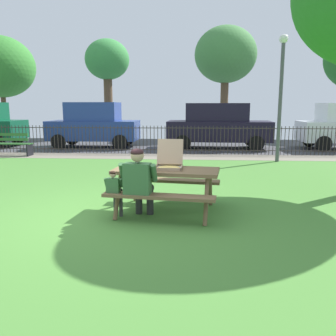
% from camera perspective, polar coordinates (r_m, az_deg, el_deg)
% --- Properties ---
extents(ground, '(28.00, 11.72, 0.02)m').
position_cam_1_polar(ground, '(7.80, -7.43, -3.69)').
color(ground, '#4A8435').
extents(cobblestone_walkway, '(28.00, 1.40, 0.01)m').
position_cam_1_polar(cobblestone_walkway, '(12.81, -2.91, 1.88)').
color(cobblestone_walkway, gray).
extents(street_asphalt, '(28.00, 6.06, 0.01)m').
position_cam_1_polar(street_asphalt, '(16.49, -1.37, 3.76)').
color(street_asphalt, '#424247').
extents(picnic_table_foreground, '(1.97, 1.69, 0.79)m').
position_cam_1_polar(picnic_table_foreground, '(6.04, -0.32, -1.78)').
color(picnic_table_foreground, brown).
rests_on(picnic_table_foreground, ground).
extents(pizza_box_open, '(0.48, 0.57, 0.49)m').
position_cam_1_polar(pizza_box_open, '(6.08, 0.18, 0.84)').
color(pizza_box_open, tan).
rests_on(pizza_box_open, picnic_table_foreground).
extents(pizza_slice_on_table, '(0.21, 0.26, 0.02)m').
position_cam_1_polar(pizza_slice_on_table, '(6.00, -3.79, -0.13)').
color(pizza_slice_on_table, yellow).
rests_on(pizza_slice_on_table, picnic_table_foreground).
extents(adult_at_table, '(0.63, 0.62, 1.19)m').
position_cam_1_polar(adult_at_table, '(5.63, -4.77, -2.08)').
color(adult_at_table, '#2B2B2B').
rests_on(adult_at_table, ground).
extents(child_at_table, '(0.32, 0.31, 0.82)m').
position_cam_1_polar(child_at_table, '(5.76, -8.72, -3.49)').
color(child_at_table, '#3E3E3E').
rests_on(child_at_table, ground).
extents(iron_fence_streetside, '(22.49, 0.03, 1.09)m').
position_cam_1_polar(iron_fence_streetside, '(13.43, -2.58, 4.67)').
color(iron_fence_streetside, '#2D2823').
rests_on(iron_fence_streetside, ground).
extents(park_bench_left, '(1.61, 0.50, 0.85)m').
position_cam_1_polar(park_bench_left, '(14.24, -24.51, 3.52)').
color(park_bench_left, '#2F612C').
rests_on(park_bench_left, ground).
extents(lamp_post_walkway, '(0.28, 0.28, 4.06)m').
position_cam_1_polar(lamp_post_walkway, '(12.08, 18.03, 12.70)').
color(lamp_post_walkway, '#4C4C51').
rests_on(lamp_post_walkway, ground).
extents(parked_car_left, '(3.90, 1.83, 1.98)m').
position_cam_1_polar(parked_car_left, '(15.89, -12.02, 6.98)').
color(parked_car_left, navy).
rests_on(parked_car_left, ground).
extents(parked_car_center, '(4.47, 2.06, 1.94)m').
position_cam_1_polar(parked_car_center, '(15.33, 8.23, 6.96)').
color(parked_car_center, black).
rests_on(parked_car_center, ground).
extents(far_tree_left, '(3.98, 3.98, 5.89)m').
position_cam_1_polar(far_tree_left, '(23.74, -25.71, 14.68)').
color(far_tree_left, brown).
rests_on(far_tree_left, ground).
extents(far_tree_midleft, '(2.56, 2.56, 5.62)m').
position_cam_1_polar(far_tree_midleft, '(21.43, -9.92, 16.71)').
color(far_tree_midleft, brown).
rests_on(far_tree_midleft, ground).
extents(far_tree_center, '(3.50, 3.50, 6.25)m').
position_cam_1_polar(far_tree_center, '(20.96, 9.39, 17.70)').
color(far_tree_center, brown).
rests_on(far_tree_center, ground).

